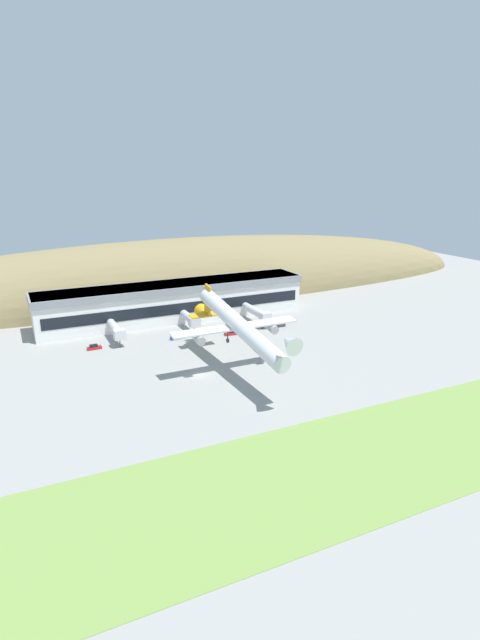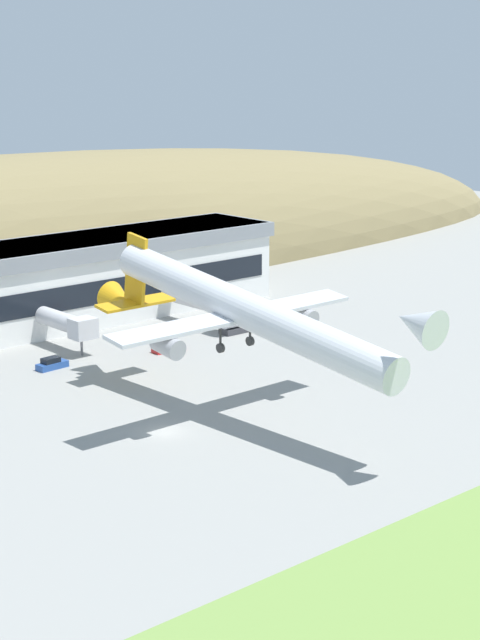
# 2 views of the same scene
# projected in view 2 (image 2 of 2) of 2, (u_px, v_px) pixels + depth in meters

# --- Properties ---
(ground_plane) EXTENTS (410.70, 410.70, 0.00)m
(ground_plane) POSITION_uv_depth(u_px,v_px,m) (166.00, 432.00, 118.78)
(ground_plane) COLOR gray
(terminal_building) EXTENTS (93.00, 15.31, 13.00)m
(terminal_building) POSITION_uv_depth(u_px,v_px,m) (13.00, 285.00, 159.38)
(terminal_building) COLOR white
(terminal_building) RESTS_ON ground_plane
(jetway_1) EXTENTS (3.38, 12.02, 5.43)m
(jetway_1) POSITION_uv_depth(u_px,v_px,m) (68.00, 323.00, 150.54)
(jetway_1) COLOR silver
(jetway_1) RESTS_ON ground_plane
(jetway_2) EXTENTS (3.38, 16.54, 5.43)m
(jetway_2) POSITION_uv_depth(u_px,v_px,m) (204.00, 302.00, 163.63)
(jetway_2) COLOR silver
(jetway_2) RESTS_ON ground_plane
(cargo_airplane) EXTENTS (34.03, 53.76, 11.69)m
(cargo_airplane) POSITION_uv_depth(u_px,v_px,m) (242.00, 311.00, 120.53)
(cargo_airplane) COLOR silver
(service_car_0) EXTENTS (4.68, 2.06, 1.50)m
(service_car_0) POSITION_uv_depth(u_px,v_px,m) (168.00, 347.00, 151.02)
(service_car_0) COLOR #B21E1E
(service_car_0) RESTS_ON ground_plane
(service_car_2) EXTENTS (4.45, 2.00, 1.59)m
(service_car_2) POSITION_uv_depth(u_px,v_px,m) (52.00, 364.00, 142.54)
(service_car_2) COLOR #264C99
(service_car_2) RESTS_ON ground_plane
(fuel_truck) EXTENTS (8.30, 2.59, 3.26)m
(fuel_truck) POSITION_uv_depth(u_px,v_px,m) (243.00, 321.00, 161.82)
(fuel_truck) COLOR #333338
(fuel_truck) RESTS_ON ground_plane
(traffic_cone_0) EXTENTS (0.52, 0.52, 0.58)m
(traffic_cone_0) POSITION_uv_depth(u_px,v_px,m) (312.00, 346.00, 152.55)
(traffic_cone_0) COLOR orange
(traffic_cone_0) RESTS_ON ground_plane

